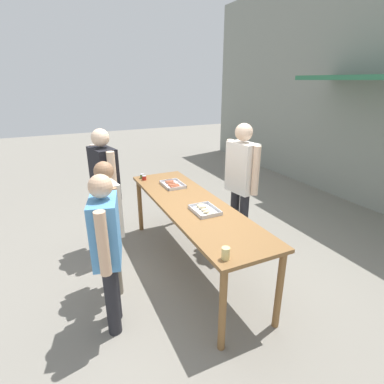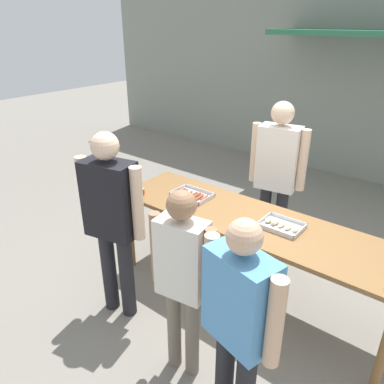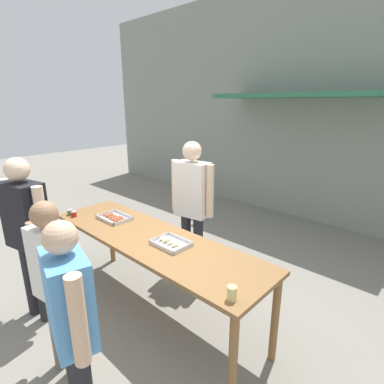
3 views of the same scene
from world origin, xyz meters
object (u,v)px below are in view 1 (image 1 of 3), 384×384
food_tray_sausages (173,185)px  person_customer_with_cup (107,243)px  beer_cup (226,253)px  condiment_jar_ketchup (144,178)px  food_tray_buns (205,210)px  condiment_jar_mustard (142,176)px  person_server_behind_table (241,177)px  person_customer_waiting_in_line (109,217)px  person_customer_holding_hotdog (105,182)px

food_tray_sausages → person_customer_with_cup: 1.76m
food_tray_sausages → beer_cup: bearing=-8.6°
condiment_jar_ketchup → food_tray_sausages: bearing=33.9°
condiment_jar_ketchup → person_customer_with_cup: person_customer_with_cup is taller
beer_cup → condiment_jar_ketchup: bearing=180.0°
person_customer_with_cup → food_tray_buns: bearing=-61.2°
condiment_jar_mustard → person_server_behind_table: bearing=46.6°
food_tray_sausages → person_customer_waiting_in_line: 1.30m
condiment_jar_ketchup → person_customer_holding_hotdog: bearing=-65.1°
food_tray_buns → beer_cup: beer_cup is taller
food_tray_buns → person_customer_with_cup: person_customer_with_cup is taller
food_tray_sausages → person_server_behind_table: bearing=57.4°
condiment_jar_ketchup → person_customer_with_cup: (1.75, -0.88, -0.00)m
food_tray_buns → person_customer_waiting_in_line: (-0.24, -1.06, 0.01)m
food_tray_buns → condiment_jar_ketchup: 1.47m
person_customer_with_cup → person_customer_waiting_in_line: 0.56m
beer_cup → person_customer_waiting_in_line: bearing=-147.6°
beer_cup → condiment_jar_mustard: bearing=-179.9°
food_tray_sausages → person_customer_holding_hotdog: size_ratio=0.22×
food_tray_sausages → condiment_jar_ketchup: (-0.44, -0.30, 0.02)m
condiment_jar_mustard → person_customer_with_cup: bearing=-25.5°
food_tray_sausages → beer_cup: (1.96, -0.30, 0.04)m
person_server_behind_table → person_customer_holding_hotdog: person_server_behind_table is taller
food_tray_sausages → person_customer_holding_hotdog: 0.95m
person_server_behind_table → person_customer_holding_hotdog: bearing=-120.2°
food_tray_sausages → condiment_jar_mustard: size_ratio=5.61×
condiment_jar_mustard → person_server_behind_table: person_server_behind_table is taller
food_tray_buns → person_server_behind_table: (-0.47, 0.82, 0.16)m
food_tray_sausages → person_server_behind_table: size_ratio=0.21×
food_tray_buns → condiment_jar_mustard: condiment_jar_mustard is taller
person_customer_holding_hotdog → person_customer_waiting_in_line: person_customer_holding_hotdog is taller
food_tray_sausages → food_tray_buns: 1.00m
person_customer_waiting_in_line → person_customer_holding_hotdog: bearing=-17.3°
condiment_jar_ketchup → beer_cup: 2.40m
person_server_behind_table → person_customer_waiting_in_line: size_ratio=1.16×
condiment_jar_ketchup → person_customer_holding_hotdog: person_customer_holding_hotdog is taller
beer_cup → person_customer_holding_hotdog: 2.20m
condiment_jar_mustard → beer_cup: bearing=0.1°
condiment_jar_mustard → person_customer_with_cup: person_customer_with_cup is taller
person_customer_waiting_in_line → condiment_jar_ketchup: bearing=-41.5°
person_customer_holding_hotdog → person_customer_with_cup: size_ratio=1.10×
condiment_jar_ketchup → person_customer_waiting_in_line: size_ratio=0.04×
person_customer_holding_hotdog → person_customer_waiting_in_line: 0.92m
person_customer_holding_hotdog → person_customer_with_cup: (1.46, -0.25, -0.11)m
person_customer_waiting_in_line → person_server_behind_table: bearing=-92.0°
food_tray_buns → person_customer_with_cup: bearing=-75.2°
condiment_jar_mustard → person_server_behind_table: (1.06, 1.12, 0.15)m
beer_cup → person_customer_holding_hotdog: bearing=-163.3°
food_tray_sausages → food_tray_buns: size_ratio=1.08×
person_customer_waiting_in_line → food_tray_buns: bearing=-111.8°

